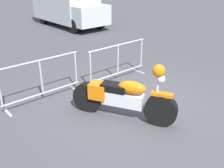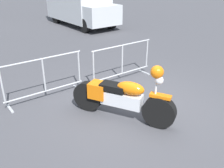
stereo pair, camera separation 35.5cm
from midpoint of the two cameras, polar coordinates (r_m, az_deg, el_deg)
ground_plane at (r=6.06m, az=6.35°, el=-4.81°), size 120.00×120.00×0.00m
motorcycle at (r=5.32m, az=4.13°, el=-2.99°), size 1.47×2.05×1.32m
crowd_barrier_near at (r=6.27m, az=-13.69°, el=1.26°), size 2.05×0.64×1.07m
crowd_barrier_far at (r=7.20m, az=3.75°, el=4.98°), size 2.05×0.64×1.07m
delivery_van at (r=15.06m, az=-6.70°, el=17.85°), size 2.51×5.19×2.31m
planter_island at (r=21.26m, az=-5.67°, el=17.54°), size 3.48×3.48×1.12m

